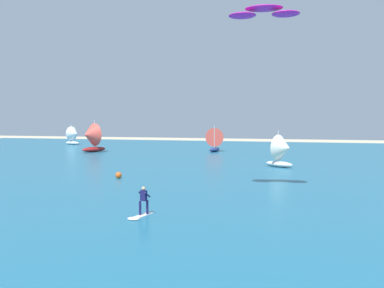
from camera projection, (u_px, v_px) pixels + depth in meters
ocean at (254, 161)px, 50.72m from camera, size 160.00×90.00×0.10m
kitesurfer at (142, 206)px, 21.22m from camera, size 1.03×2.03×1.67m
kite at (264, 12)px, 25.81m from camera, size 5.02×2.09×0.74m
sailboat_center_horizon at (283, 151)px, 43.09m from camera, size 3.81×3.49×4.23m
sailboat_mid_left at (74, 135)px, 82.87m from camera, size 4.06×3.56×4.57m
sailboat_mid_right at (216, 139)px, 65.21m from camera, size 3.42×4.00×4.61m
sailboat_far_right at (90, 137)px, 63.58m from camera, size 4.40×4.92×5.52m
marker_buoy at (119, 175)px, 35.05m from camera, size 0.59×0.59×0.59m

